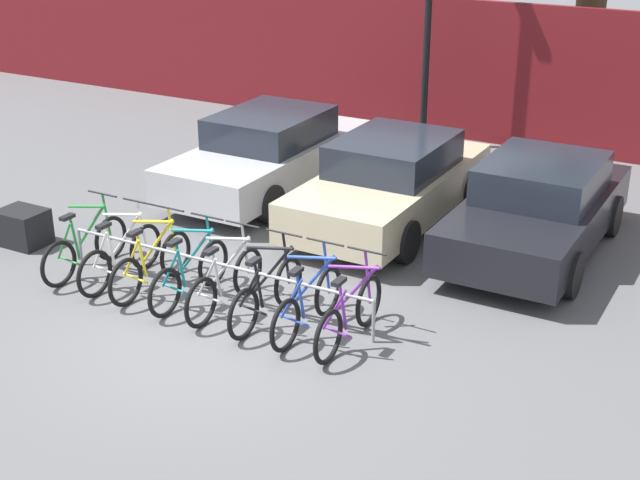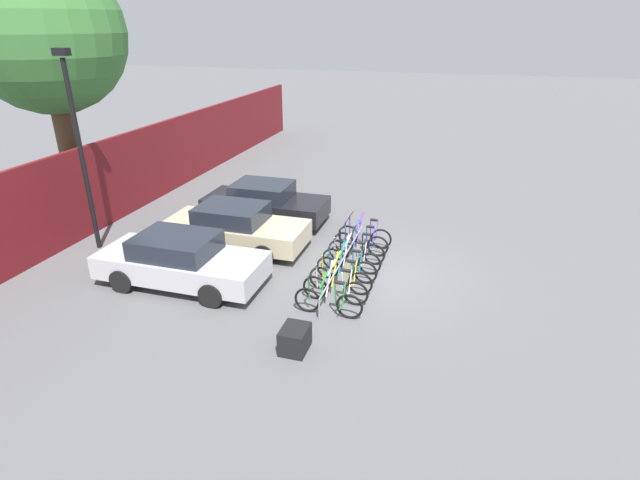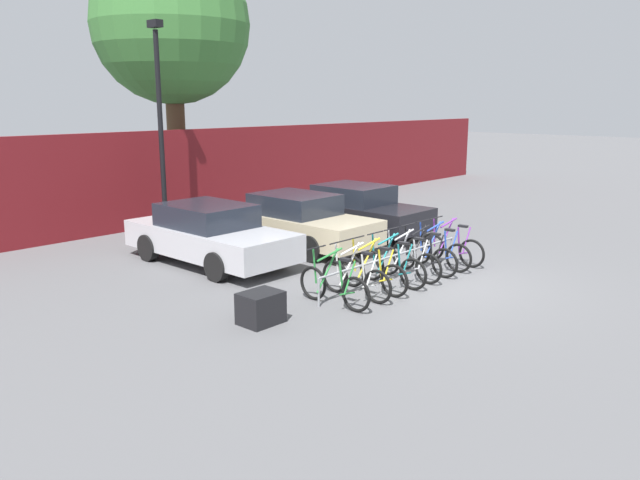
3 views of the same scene
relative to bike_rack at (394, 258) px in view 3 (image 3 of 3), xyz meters
name	(u,v)px [view 3 (image 3 of 3)]	position (x,y,z in m)	size (l,w,h in m)	color
ground_plane	(434,282)	(0.51, -0.68, -0.50)	(120.00, 120.00, 0.00)	#59595B
hoarding_wall	(169,178)	(0.51, 8.82, 0.93)	(36.00, 0.16, 2.86)	maroon
bike_rack	(394,258)	(0.00, 0.00, 0.00)	(4.72, 0.04, 0.57)	gray
bicycle_green	(334,286)	(-2.09, -0.15, -0.12)	(0.68, 1.71, 1.05)	black
bicycle_white	(356,279)	(-1.44, -0.15, -0.12)	(0.68, 1.71, 1.05)	black
bicycle_yellow	(373,273)	(-0.91, -0.15, -0.12)	(0.68, 1.71, 1.05)	black
bicycle_teal	(392,267)	(-0.27, -0.15, -0.12)	(0.68, 1.71, 1.05)	black
bicycle_silver	(407,262)	(0.29, -0.15, -0.12)	(0.68, 1.71, 1.05)	black
bicycle_black	(424,257)	(0.92, -0.15, -0.12)	(0.68, 1.71, 1.05)	black
bicycle_blue	(438,252)	(1.51, -0.15, -0.12)	(0.68, 1.71, 1.05)	black
bicycle_purple	(451,248)	(2.09, -0.15, -0.12)	(0.68, 1.71, 1.05)	black
car_silver	(209,234)	(-1.68, 4.05, 0.19)	(1.91, 4.46, 1.40)	#B7B7BC
car_beige	(297,221)	(0.85, 3.67, 0.19)	(1.91, 4.37, 1.40)	#C1B28E
car_black	(356,210)	(3.23, 3.66, 0.19)	(1.91, 4.25, 1.40)	black
lamp_post	(160,117)	(-0.35, 7.83, 2.79)	(0.24, 0.44, 5.86)	black
cargo_crate	(261,308)	(-3.63, 0.16, -0.22)	(0.70, 0.56, 0.55)	black
tree_behind_hoarding	(171,26)	(2.11, 10.63, 5.63)	(5.15, 5.15, 8.75)	brown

